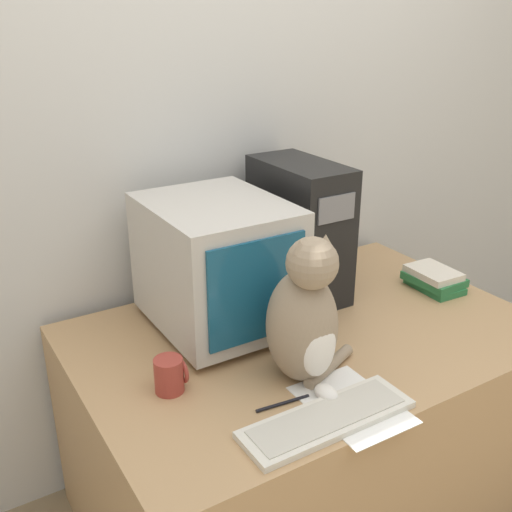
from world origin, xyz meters
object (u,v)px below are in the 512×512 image
at_px(computer_tower, 299,230).
at_px(pen, 283,403).
at_px(crt_monitor, 217,264).
at_px(book_stack, 434,279).
at_px(cat, 305,319).
at_px(mug, 170,375).
at_px(keyboard, 327,419).

bearing_deg(computer_tower, pen, -128.38).
distance_m(crt_monitor, book_stack, 0.83).
bearing_deg(cat, pen, -148.02).
bearing_deg(book_stack, pen, -161.29).
height_order(pen, mug, mug).
bearing_deg(pen, computer_tower, 51.62).
relative_size(crt_monitor, pen, 3.17).
bearing_deg(pen, book_stack, 18.71).
bearing_deg(book_stack, keyboard, -153.15).
height_order(book_stack, mug, mug).
bearing_deg(keyboard, cat, 72.34).
height_order(cat, book_stack, cat).
height_order(book_stack, pen, book_stack).
bearing_deg(pen, cat, 31.40).
relative_size(crt_monitor, computer_tower, 1.02).
height_order(computer_tower, mug, computer_tower).
height_order(cat, pen, cat).
bearing_deg(cat, computer_tower, 56.98).
bearing_deg(book_stack, computer_tower, 151.18).
xyz_separation_m(crt_monitor, book_stack, (0.80, -0.17, -0.18)).
distance_m(computer_tower, book_stack, 0.54).
bearing_deg(pen, keyboard, -64.73).
distance_m(keyboard, mug, 0.43).
relative_size(keyboard, cat, 1.07).
relative_size(keyboard, book_stack, 2.25).
bearing_deg(book_stack, cat, -163.46).
xyz_separation_m(crt_monitor, pen, (-0.06, -0.46, -0.21)).
bearing_deg(book_stack, crt_monitor, 168.00).
distance_m(computer_tower, pen, 0.72).
distance_m(book_stack, pen, 0.91).
bearing_deg(cat, book_stack, 17.12).
relative_size(cat, mug, 4.39).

